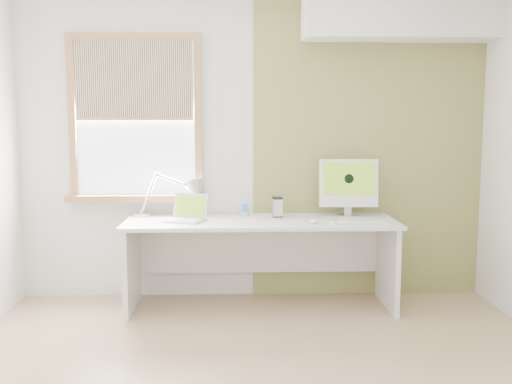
{
  "coord_description": "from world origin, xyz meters",
  "views": [
    {
      "loc": [
        -0.15,
        -3.21,
        1.52
      ],
      "look_at": [
        0.0,
        1.05,
        1.0
      ],
      "focal_mm": 40.27,
      "sensor_mm": 36.0,
      "label": 1
    }
  ],
  "objects_px": {
    "laptop": "(187,214)",
    "imac": "(348,184)",
    "external_drive": "(277,207)",
    "desk": "(260,242)",
    "desk_lamp": "(185,193)"
  },
  "relations": [
    {
      "from": "laptop",
      "to": "external_drive",
      "type": "relative_size",
      "value": 2.29
    },
    {
      "from": "desk",
      "to": "external_drive",
      "type": "height_order",
      "value": "external_drive"
    },
    {
      "from": "desk_lamp",
      "to": "laptop",
      "type": "xyz_separation_m",
      "value": [
        0.04,
        -0.23,
        -0.14
      ]
    },
    {
      "from": "desk",
      "to": "external_drive",
      "type": "xyz_separation_m",
      "value": [
        0.15,
        0.1,
        0.28
      ]
    },
    {
      "from": "desk_lamp",
      "to": "laptop",
      "type": "height_order",
      "value": "desk_lamp"
    },
    {
      "from": "external_drive",
      "to": "imac",
      "type": "relative_size",
      "value": 0.33
    },
    {
      "from": "laptop",
      "to": "desk",
      "type": "bearing_deg",
      "value": 6.71
    },
    {
      "from": "desk",
      "to": "desk_lamp",
      "type": "relative_size",
      "value": 3.33
    },
    {
      "from": "desk",
      "to": "desk_lamp",
      "type": "xyz_separation_m",
      "value": [
        -0.63,
        0.16,
        0.39
      ]
    },
    {
      "from": "desk",
      "to": "imac",
      "type": "relative_size",
      "value": 4.45
    },
    {
      "from": "desk_lamp",
      "to": "imac",
      "type": "bearing_deg",
      "value": -2.01
    },
    {
      "from": "desk_lamp",
      "to": "imac",
      "type": "relative_size",
      "value": 1.34
    },
    {
      "from": "desk",
      "to": "desk_lamp",
      "type": "distance_m",
      "value": 0.76
    },
    {
      "from": "laptop",
      "to": "imac",
      "type": "xyz_separation_m",
      "value": [
        1.34,
        0.18,
        0.22
      ]
    },
    {
      "from": "laptop",
      "to": "imac",
      "type": "bearing_deg",
      "value": 7.56
    }
  ]
}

